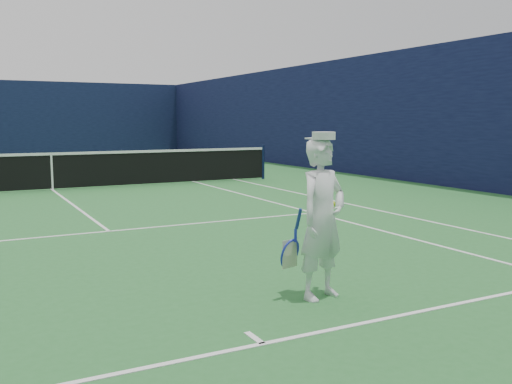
% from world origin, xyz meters
% --- Properties ---
extents(ground, '(80.00, 80.00, 0.00)m').
position_xyz_m(ground, '(0.00, 0.00, 0.00)').
color(ground, '#28692F').
rests_on(ground, ground).
extents(court_markings, '(11.03, 23.83, 0.01)m').
position_xyz_m(court_markings, '(0.00, 0.00, 0.00)').
color(court_markings, white).
rests_on(court_markings, ground).
extents(windscreen_fence, '(20.12, 36.12, 4.00)m').
position_xyz_m(windscreen_fence, '(0.00, 0.00, 2.00)').
color(windscreen_fence, '#0D1433').
rests_on(windscreen_fence, ground).
extents(tennis_net, '(12.88, 0.09, 1.07)m').
position_xyz_m(tennis_net, '(0.00, 0.00, 0.55)').
color(tennis_net, '#141E4C').
rests_on(tennis_net, ground).
extents(tennis_player, '(0.83, 0.55, 1.75)m').
position_xyz_m(tennis_player, '(1.15, -11.05, 0.85)').
color(tennis_player, white).
rests_on(tennis_player, ground).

